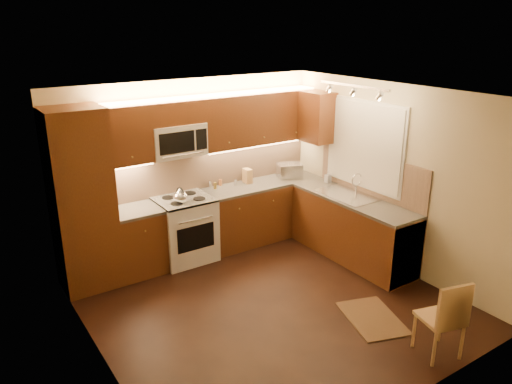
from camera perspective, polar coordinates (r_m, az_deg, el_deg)
floor at (r=6.17m, az=1.73°, el=-12.72°), size 4.00×4.00×0.01m
ceiling at (r=5.30m, az=2.00°, el=10.94°), size 4.00×4.00×0.01m
wall_back at (r=7.25m, az=-7.40°, el=2.89°), size 4.00×0.01×2.50m
wall_front at (r=4.30m, az=17.81°, el=-9.60°), size 4.00×0.01×2.50m
wall_left at (r=4.82m, az=-17.99°, el=-6.43°), size 0.01×4.00×2.50m
wall_right at (r=6.91m, az=15.46°, el=1.55°), size 0.01×4.00×2.50m
pantry at (r=6.47m, az=-19.28°, el=-0.98°), size 0.70×0.60×2.30m
base_cab_back_left at (r=6.91m, az=-13.35°, el=-5.58°), size 0.62×0.60×0.86m
counter_back_left at (r=6.73m, az=-13.64°, el=-2.09°), size 0.62×0.60×0.04m
base_cab_back_right at (r=7.76m, az=0.72°, el=-2.23°), size 1.92×0.60×0.86m
counter_back_right at (r=7.61m, az=0.74°, el=0.93°), size 1.92×0.60×0.04m
base_cab_right at (r=7.23m, az=10.95°, el=-4.24°), size 0.60×2.00×0.86m
counter_right at (r=7.07m, az=11.18°, el=-0.88°), size 0.60×2.00×0.04m
dishwasher at (r=6.81m, az=15.08°, el=-6.10°), size 0.58×0.60×0.84m
backsplash_back at (r=7.41m, az=-4.94°, el=2.93°), size 3.30×0.02×0.60m
backsplash_right at (r=7.17m, az=12.99°, el=1.97°), size 0.02×2.00×0.60m
upper_cab_back_left at (r=6.57m, az=-14.71°, el=6.37°), size 0.62×0.35×0.75m
upper_cab_back_right at (r=7.46m, az=0.22°, el=8.45°), size 1.92×0.35×0.75m
upper_cab_bridge at (r=6.78m, az=-9.32°, el=9.02°), size 0.76×0.35×0.31m
upper_cab_right_corner at (r=7.60m, az=7.00°, el=8.51°), size 0.35×0.50×0.75m
stove at (r=7.11m, az=-8.11°, el=-4.23°), size 0.76×0.65×0.92m
microwave at (r=6.84m, az=-9.10°, el=5.91°), size 0.76×0.38×0.44m
window_frame at (r=7.17m, az=12.33°, el=5.32°), size 0.03×1.44×1.24m
window_blinds at (r=7.15m, az=12.22°, el=5.30°), size 0.02×1.36×1.16m
sink at (r=7.14m, az=10.38°, el=0.17°), size 0.52×0.86×0.15m
faucet at (r=7.24m, az=11.45°, el=0.99°), size 0.20×0.04×0.30m
track_light_bar at (r=6.61m, az=11.11°, el=11.86°), size 0.04×1.20×0.03m
kettle at (r=6.74m, az=-8.65°, el=-0.36°), size 0.23×0.23×0.23m
toaster_oven at (r=7.86m, az=3.84°, el=2.47°), size 0.44×0.38×0.22m
knife_block at (r=7.58m, az=-0.99°, el=1.87°), size 0.11×0.17×0.22m
spice_jar_a at (r=7.40m, az=-5.27°, el=0.89°), size 0.05×0.05×0.10m
spice_jar_b at (r=7.34m, az=-4.70°, el=0.73°), size 0.05×0.05×0.10m
spice_jar_c at (r=7.47m, az=-2.36°, el=1.11°), size 0.05×0.05×0.10m
spice_jar_d at (r=7.48m, az=-4.09°, el=1.09°), size 0.06×0.06×0.09m
soap_bottle at (r=7.68m, az=8.24°, el=1.74°), size 0.08×0.08×0.18m
rug at (r=6.05m, az=13.19°, el=-13.86°), size 0.79×0.96×0.01m
dining_chair at (r=5.47m, az=20.33°, el=-13.21°), size 0.47×0.47×0.87m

